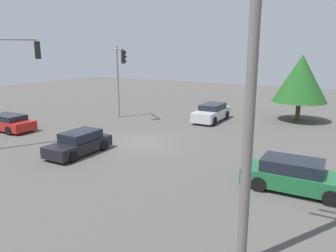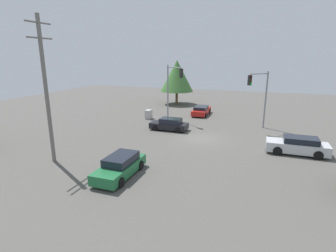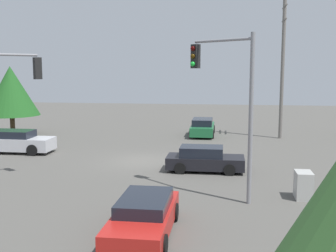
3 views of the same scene
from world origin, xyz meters
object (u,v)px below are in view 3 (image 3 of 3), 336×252
object	(u,v)px
sedan_green	(203,127)
traffic_signal_cross	(228,89)
sedan_dark	(204,159)
sedan_silver	(16,142)
traffic_signal_main	(6,94)
electrical_cabinet	(303,185)
sedan_red	(144,216)

from	to	relation	value
sedan_green	traffic_signal_cross	world-z (taller)	traffic_signal_cross
sedan_dark	sedan_silver	size ratio (longest dim) A/B	0.86
sedan_silver	traffic_signal_main	world-z (taller)	traffic_signal_main
electrical_cabinet	traffic_signal_main	bearing A→B (deg)	87.98
sedan_silver	traffic_signal_cross	xyz separation A→B (m)	(-7.83, -13.61, 3.92)
sedan_red	sedan_dark	size ratio (longest dim) A/B	1.14
traffic_signal_main	traffic_signal_cross	size ratio (longest dim) A/B	0.92
sedan_dark	electrical_cabinet	size ratio (longest dim) A/B	3.55
electrical_cabinet	sedan_green	bearing A→B (deg)	17.47
traffic_signal_main	sedan_silver	bearing A→B (deg)	66.84
sedan_silver	traffic_signal_main	bearing A→B (deg)	25.51
sedan_dark	traffic_signal_cross	xyz separation A→B (m)	(-4.48, -1.15, 4.00)
traffic_signal_main	electrical_cabinet	xyz separation A→B (m)	(-0.47, -13.44, -3.70)
sedan_dark	traffic_signal_main	world-z (taller)	traffic_signal_main
traffic_signal_cross	sedan_silver	bearing A→B (deg)	9.93
sedan_red	traffic_signal_cross	bearing A→B (deg)	-121.11
sedan_red	traffic_signal_cross	size ratio (longest dim) A/B	0.68
sedan_green	sedan_dark	size ratio (longest dim) A/B	1.11
sedan_red	traffic_signal_cross	xyz separation A→B (m)	(4.48, -2.70, 4.02)
sedan_dark	traffic_signal_main	size ratio (longest dim) A/B	0.65
sedan_green	traffic_signal_cross	xyz separation A→B (m)	(-16.46, -1.88, 3.96)
traffic_signal_cross	electrical_cabinet	size ratio (longest dim) A/B	5.92
sedan_silver	electrical_cabinet	xyz separation A→B (m)	(-7.62, -16.85, -0.14)
sedan_red	sedan_dark	bearing A→B (deg)	-99.86
traffic_signal_main	electrical_cabinet	distance (m)	13.94
sedan_red	traffic_signal_main	distance (m)	9.81
traffic_signal_cross	electrical_cabinet	world-z (taller)	traffic_signal_cross
sedan_silver	traffic_signal_main	size ratio (longest dim) A/B	0.76
sedan_green	traffic_signal_cross	distance (m)	17.04
sedan_red	sedan_silver	bearing A→B (deg)	-48.48
sedan_green	electrical_cabinet	xyz separation A→B (m)	(-16.25, -5.11, -0.10)
electrical_cabinet	sedan_red	bearing A→B (deg)	128.31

